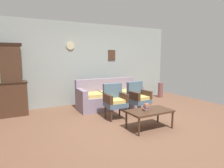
# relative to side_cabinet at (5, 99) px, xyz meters

# --- Properties ---
(ground_plane) EXTENTS (7.68, 7.68, 0.00)m
(ground_plane) POSITION_rel_side_cabinet_xyz_m (2.54, -2.25, -0.47)
(ground_plane) COLOR brown
(wall_back_with_decor) EXTENTS (6.40, 0.09, 2.70)m
(wall_back_with_decor) POSITION_rel_side_cabinet_xyz_m (2.54, 0.38, 0.89)
(wall_back_with_decor) COLOR #939E99
(wall_back_with_decor) RESTS_ON ground
(side_cabinet) EXTENTS (1.16, 0.55, 0.93)m
(side_cabinet) POSITION_rel_side_cabinet_xyz_m (0.00, 0.00, 0.00)
(side_cabinet) COLOR #472D1E
(side_cabinet) RESTS_ON ground
(cabinet_upper_hutch) EXTENTS (0.99, 0.38, 1.03)m
(cabinet_upper_hutch) POSITION_rel_side_cabinet_xyz_m (0.00, 0.08, 0.98)
(cabinet_upper_hutch) COLOR #472D1E
(cabinet_upper_hutch) RESTS_ON side_cabinet
(floral_couch) EXTENTS (2.04, 0.87, 0.90)m
(floral_couch) POSITION_rel_side_cabinet_xyz_m (2.89, -0.54, -0.14)
(floral_couch) COLOR gray
(floral_couch) RESTS_ON ground
(armchair_near_cabinet) EXTENTS (0.55, 0.52, 0.90)m
(armchair_near_cabinet) POSITION_rel_side_cabinet_xyz_m (2.53, -1.56, 0.03)
(armchair_near_cabinet) COLOR slate
(armchair_near_cabinet) RESTS_ON ground
(armchair_near_couch_end) EXTENTS (0.57, 0.54, 0.90)m
(armchair_near_couch_end) POSITION_rel_side_cabinet_xyz_m (3.29, -1.53, 0.03)
(armchair_near_couch_end) COLOR slate
(armchair_near_couch_end) RESTS_ON ground
(coffee_table) EXTENTS (1.00, 0.56, 0.42)m
(coffee_table) POSITION_rel_side_cabinet_xyz_m (2.86, -2.57, -0.09)
(coffee_table) COLOR #472D1E
(coffee_table) RESTS_ON ground
(book_stack_on_table) EXTENTS (0.14, 0.12, 0.15)m
(book_stack_on_table) POSITION_rel_side_cabinet_xyz_m (2.78, -2.55, 0.03)
(book_stack_on_table) COLOR #5B5D4D
(book_stack_on_table) RESTS_ON coffee_table
(floor_vase_by_wall) EXTENTS (0.19, 0.19, 0.58)m
(floor_vase_by_wall) POSITION_rel_side_cabinet_xyz_m (5.39, -0.10, -0.18)
(floor_vase_by_wall) COLOR brown
(floor_vase_by_wall) RESTS_ON ground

